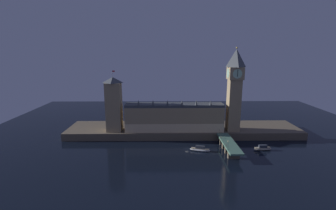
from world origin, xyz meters
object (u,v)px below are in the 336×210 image
at_px(pedestrian_mid_walk, 234,140).
at_px(pedestrian_far_rail, 221,137).
at_px(pedestrian_near_rail, 226,145).
at_px(street_lamp_near, 228,144).
at_px(boat_downstream, 263,148).
at_px(street_lamp_far, 219,131).
at_px(victoria_tower, 114,104).
at_px(boat_upstream, 200,149).
at_px(clock_tower, 235,88).

relative_size(pedestrian_mid_walk, pedestrian_far_rail, 1.01).
xyz_separation_m(pedestrian_near_rail, pedestrian_far_rail, (-0.00, 17.39, -0.09)).
height_order(street_lamp_near, boat_downstream, street_lamp_near).
xyz_separation_m(pedestrian_far_rail, street_lamp_far, (-0.40, 5.34, 3.47)).
xyz_separation_m(pedestrian_near_rail, boat_downstream, (32.07, 9.04, -6.53)).
distance_m(street_lamp_near, street_lamp_far, 29.44).
distance_m(pedestrian_near_rail, pedestrian_far_rail, 17.39).
height_order(pedestrian_near_rail, boat_downstream, pedestrian_near_rail).
distance_m(pedestrian_mid_walk, street_lamp_far, 15.97).
bearing_deg(street_lamp_near, victoria_tower, 152.65).
bearing_deg(pedestrian_near_rail, boat_upstream, 157.03).
bearing_deg(pedestrian_mid_walk, clock_tower, 77.45).
bearing_deg(pedestrian_far_rail, pedestrian_near_rail, -90.00).
relative_size(victoria_tower, pedestrian_near_rail, 30.65).
height_order(street_lamp_far, boat_upstream, street_lamp_far).
bearing_deg(street_lamp_far, street_lamp_near, -90.00).
distance_m(pedestrian_mid_walk, boat_downstream, 24.16).
bearing_deg(victoria_tower, pedestrian_mid_walk, -16.94).
relative_size(pedestrian_mid_walk, boat_upstream, 0.10).
height_order(pedestrian_far_rail, street_lamp_far, street_lamp_far).
height_order(clock_tower, pedestrian_far_rail, clock_tower).
relative_size(victoria_tower, boat_downstream, 3.75).
relative_size(boat_upstream, boat_downstream, 1.13).
height_order(clock_tower, boat_downstream, clock_tower).
bearing_deg(boat_downstream, clock_tower, 118.32).
height_order(victoria_tower, pedestrian_mid_walk, victoria_tower).
distance_m(pedestrian_far_rail, street_lamp_far, 6.39).
xyz_separation_m(victoria_tower, pedestrian_mid_walk, (101.68, -30.97, -23.43)).
bearing_deg(pedestrian_far_rail, street_lamp_near, -90.95).
distance_m(pedestrian_near_rail, street_lamp_far, 22.99).
xyz_separation_m(clock_tower, boat_upstream, (-34.06, -32.02, -45.00)).
bearing_deg(boat_downstream, pedestrian_near_rail, -164.25).
height_order(pedestrian_near_rail, street_lamp_near, street_lamp_near).
xyz_separation_m(boat_upstream, boat_downstream, (50.70, 1.15, 0.02)).
xyz_separation_m(pedestrian_near_rail, street_lamp_far, (-0.40, 22.74, 3.39)).
bearing_deg(clock_tower, boat_upstream, -136.77).
xyz_separation_m(clock_tower, pedestrian_near_rail, (-15.43, -39.91, -38.45)).
bearing_deg(clock_tower, victoria_tower, 179.36).
bearing_deg(street_lamp_near, pedestrian_far_rail, 89.05).
relative_size(clock_tower, pedestrian_far_rail, 45.44).
relative_size(victoria_tower, pedestrian_mid_walk, 33.12).
bearing_deg(pedestrian_near_rail, pedestrian_mid_walk, 49.06).
bearing_deg(victoria_tower, boat_downstream, -14.40).
bearing_deg(street_lamp_near, pedestrian_near_rail, 86.58).
xyz_separation_m(pedestrian_mid_walk, boat_upstream, (-27.44, -2.26, -6.47)).
relative_size(pedestrian_near_rail, pedestrian_far_rail, 1.09).
xyz_separation_m(pedestrian_near_rail, boat_upstream, (-18.63, 7.89, -6.55)).
distance_m(clock_tower, street_lamp_far, 42.14).
distance_m(victoria_tower, pedestrian_near_rail, 104.22).
relative_size(victoria_tower, street_lamp_far, 7.95).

